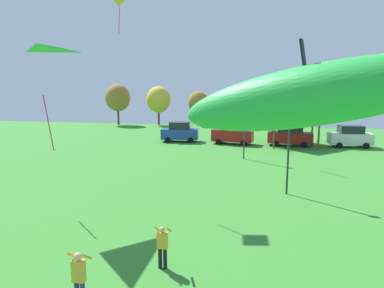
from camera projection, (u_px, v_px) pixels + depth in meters
person_standing_near_foreground at (162, 245)px, 11.89m from camera, size 0.52×0.46×1.58m
person_standing_mid_field at (79, 276)px, 9.68m from camera, size 0.52×0.51×1.76m
kite_flying_3 at (305, 97)px, 6.31m from camera, size 5.36×2.86×2.07m
kite_flying_6 at (28, 75)px, 17.32m from camera, size 2.28×2.94×4.08m
parked_car_leftmost at (180, 132)px, 40.52m from camera, size 4.53×2.52×2.34m
parked_car_second_from_left at (233, 133)px, 38.76m from camera, size 4.78×2.45×2.53m
parked_car_third_from_left at (290, 135)px, 37.62m from camera, size 4.83×2.24×2.31m
parked_car_rightmost_in_row at (350, 136)px, 36.71m from camera, size 4.48×2.40×2.35m
park_pavilion at (295, 118)px, 37.42m from camera, size 5.77×6.06×3.60m
light_post_0 at (289, 140)px, 19.98m from camera, size 0.36×0.20×5.71m
light_post_1 at (245, 125)px, 30.14m from camera, size 0.36×0.20×5.43m
treeline_tree_0 at (118, 98)px, 58.57m from camera, size 4.22×4.22×7.01m
treeline_tree_1 at (159, 100)px, 58.50m from camera, size 4.11×4.11×6.63m
treeline_tree_2 at (198, 102)px, 57.50m from camera, size 3.36×3.36×5.83m
treeline_tree_3 at (232, 102)px, 55.51m from camera, size 3.51×3.51×5.95m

